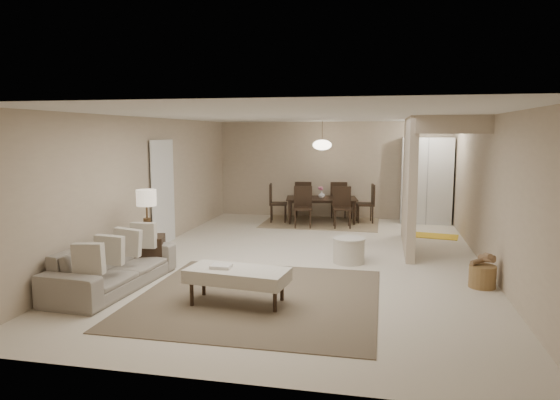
% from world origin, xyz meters
% --- Properties ---
extents(floor, '(9.00, 9.00, 0.00)m').
position_xyz_m(floor, '(0.00, 0.00, 0.00)').
color(floor, beige).
rests_on(floor, ground).
extents(ceiling, '(9.00, 9.00, 0.00)m').
position_xyz_m(ceiling, '(0.00, 0.00, 2.50)').
color(ceiling, white).
rests_on(ceiling, back_wall).
extents(back_wall, '(6.00, 0.00, 6.00)m').
position_xyz_m(back_wall, '(0.00, 4.50, 1.25)').
color(back_wall, tan).
rests_on(back_wall, floor).
extents(left_wall, '(0.00, 9.00, 9.00)m').
position_xyz_m(left_wall, '(-3.00, 0.00, 1.25)').
color(left_wall, tan).
rests_on(left_wall, floor).
extents(right_wall, '(0.00, 9.00, 9.00)m').
position_xyz_m(right_wall, '(3.00, 0.00, 1.25)').
color(right_wall, tan).
rests_on(right_wall, floor).
extents(partition, '(0.15, 2.50, 2.50)m').
position_xyz_m(partition, '(1.80, 1.25, 1.25)').
color(partition, tan).
rests_on(partition, floor).
extents(doorway, '(0.04, 0.90, 2.04)m').
position_xyz_m(doorway, '(-2.97, 0.60, 1.02)').
color(doorway, black).
rests_on(doorway, floor).
extents(pantry_cabinet, '(1.20, 0.55, 2.10)m').
position_xyz_m(pantry_cabinet, '(2.35, 4.15, 1.05)').
color(pantry_cabinet, silver).
rests_on(pantry_cabinet, floor).
extents(flush_light, '(0.44, 0.44, 0.05)m').
position_xyz_m(flush_light, '(2.30, 3.20, 2.46)').
color(flush_light, white).
rests_on(flush_light, ceiling).
extents(living_rug, '(3.20, 3.20, 0.01)m').
position_xyz_m(living_rug, '(-0.31, -2.19, 0.01)').
color(living_rug, brown).
rests_on(living_rug, floor).
extents(sofa, '(2.26, 1.00, 0.65)m').
position_xyz_m(sofa, '(-2.45, -2.19, 0.32)').
color(sofa, gray).
rests_on(sofa, floor).
extents(ottoman_bench, '(1.37, 0.76, 0.47)m').
position_xyz_m(ottoman_bench, '(-0.51, -2.49, 0.38)').
color(ottoman_bench, beige).
rests_on(ottoman_bench, living_rug).
extents(side_table, '(0.63, 0.63, 0.55)m').
position_xyz_m(side_table, '(-2.40, -1.20, 0.28)').
color(side_table, black).
rests_on(side_table, floor).
extents(table_lamp, '(0.32, 0.32, 0.76)m').
position_xyz_m(table_lamp, '(-2.40, -1.20, 1.12)').
color(table_lamp, '#4D3721').
rests_on(table_lamp, side_table).
extents(round_pouf, '(0.55, 0.55, 0.43)m').
position_xyz_m(round_pouf, '(0.77, -0.10, 0.21)').
color(round_pouf, beige).
rests_on(round_pouf, floor).
extents(wicker_basket, '(0.48, 0.48, 0.32)m').
position_xyz_m(wicker_basket, '(2.75, -1.10, 0.16)').
color(wicker_basket, olive).
rests_on(wicker_basket, floor).
extents(dining_rug, '(2.80, 2.10, 0.01)m').
position_xyz_m(dining_rug, '(-0.17, 3.68, 0.01)').
color(dining_rug, '#8D7557').
rests_on(dining_rug, floor).
extents(dining_table, '(1.86, 1.23, 0.61)m').
position_xyz_m(dining_table, '(-0.17, 3.68, 0.30)').
color(dining_table, black).
rests_on(dining_table, dining_rug).
extents(dining_chairs, '(2.61, 2.05, 0.96)m').
position_xyz_m(dining_chairs, '(-0.17, 3.68, 0.48)').
color(dining_chairs, black).
rests_on(dining_chairs, dining_rug).
extents(vase, '(0.18, 0.18, 0.17)m').
position_xyz_m(vase, '(-0.17, 3.68, 0.69)').
color(vase, white).
rests_on(vase, dining_table).
extents(yellow_mat, '(1.09, 0.78, 0.01)m').
position_xyz_m(yellow_mat, '(2.41, 2.50, 0.01)').
color(yellow_mat, gold).
rests_on(yellow_mat, floor).
extents(pendant_light, '(0.46, 0.46, 0.71)m').
position_xyz_m(pendant_light, '(-0.17, 3.68, 1.92)').
color(pendant_light, '#4D3721').
rests_on(pendant_light, ceiling).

